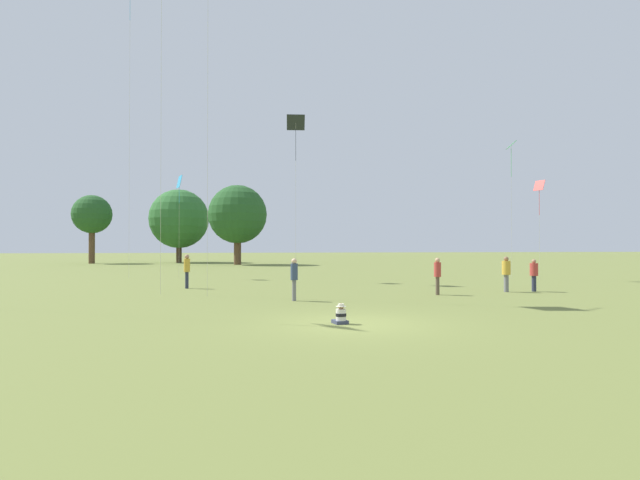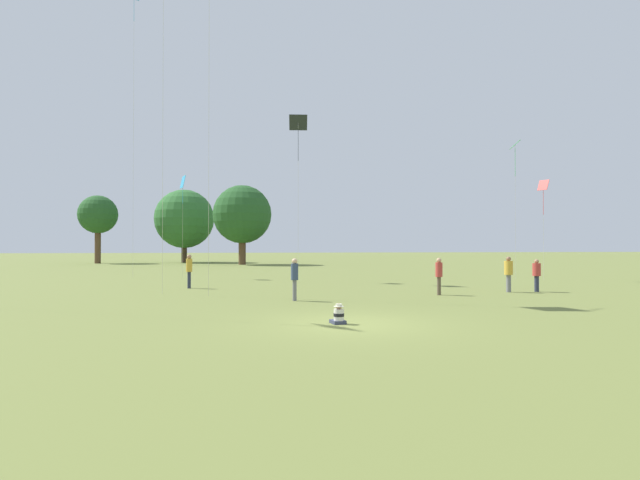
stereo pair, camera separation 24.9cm
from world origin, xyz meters
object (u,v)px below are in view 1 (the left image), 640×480
object	(u,v)px
person_standing_0	(294,275)
kite_3	(539,190)
person_standing_4	(187,268)
distant_tree_0	(179,219)
distant_tree_2	(238,215)
seated_toddler	(341,315)
person_standing_2	(534,273)
kite_7	(179,184)
kite_0	(296,127)
kite_4	(130,16)
distant_tree_1	(92,215)
person_standing_1	(506,271)
kite_2	(511,152)
person_standing_3	(438,273)

from	to	relation	value
person_standing_0	kite_3	xyz separation A→B (m)	(17.10, 9.41, 4.81)
person_standing_4	person_standing_0	bearing A→B (deg)	169.28
distant_tree_0	distant_tree_2	distance (m)	11.81
seated_toddler	person_standing_2	xyz separation A→B (m)	(11.31, 8.12, 0.68)
person_standing_0	kite_3	bearing A→B (deg)	111.63
kite_3	distant_tree_0	distance (m)	47.28
kite_3	kite_7	world-z (taller)	kite_7
person_standing_0	distant_tree_0	distance (m)	49.66
kite_0	person_standing_4	bearing A→B (deg)	78.93
kite_4	distant_tree_1	bearing A→B (deg)	-47.73
person_standing_1	kite_7	bearing A→B (deg)	-69.30
seated_toddler	person_standing_0	bearing A→B (deg)	85.35
person_standing_2	distant_tree_2	xyz separation A→B (m)	(-13.78, 37.42, 4.98)
kite_2	distant_tree_2	distance (m)	33.83
person_standing_3	kite_7	size ratio (longest dim) A/B	0.24
kite_7	distant_tree_1	distance (m)	34.06
kite_4	distant_tree_1	xyz separation A→B (m)	(-10.28, 29.89, -12.22)
distant_tree_1	distant_tree_2	distance (m)	19.25
kite_3	kite_7	bearing A→B (deg)	-79.93
kite_4	person_standing_4	bearing A→B (deg)	139.25
seated_toddler	distant_tree_2	bearing A→B (deg)	82.97
person_standing_1	kite_2	xyz separation A→B (m)	(5.57, 8.80, 7.52)
kite_2	person_standing_0	bearing A→B (deg)	6.03
seated_toddler	kite_7	bearing A→B (deg)	97.09
person_standing_0	person_standing_3	xyz separation A→B (m)	(6.65, 1.31, -0.03)
kite_3	distant_tree_1	world-z (taller)	distant_tree_1
person_standing_4	kite_3	xyz separation A→B (m)	(21.87, 2.68, 4.78)
distant_tree_2	kite_0	bearing A→B (deg)	-83.87
person_standing_0	distant_tree_2	size ratio (longest dim) A/B	0.18
distant_tree_0	person_standing_1	bearing A→B (deg)	-66.74
person_standing_3	kite_4	xyz separation A→B (m)	(-16.20, 15.25, 17.31)
kite_4	kite_7	distance (m)	12.48
person_standing_0	kite_7	world-z (taller)	kite_7
person_standing_2	distant_tree_1	world-z (taller)	distant_tree_1
seated_toddler	person_standing_1	world-z (taller)	person_standing_1
person_standing_1	seated_toddler	bearing A→B (deg)	8.94
kite_7	distant_tree_2	world-z (taller)	distant_tree_2
kite_2	distant_tree_0	size ratio (longest dim) A/B	0.95
seated_toddler	kite_2	distance (m)	24.40
distant_tree_1	kite_4	bearing A→B (deg)	-71.03
person_standing_1	person_standing_2	distance (m)	1.42
person_standing_0	kite_7	distance (m)	17.31
kite_4	kite_7	bearing A→B (deg)	-176.40
kite_0	seated_toddler	bearing A→B (deg)	139.03
person_standing_0	kite_4	bearing A→B (deg)	-157.23
kite_0	distant_tree_2	bearing A→B (deg)	-32.29
person_standing_2	person_standing_0	bearing A→B (deg)	157.57
person_standing_2	kite_0	bearing A→B (deg)	111.38
person_standing_2	distant_tree_0	world-z (taller)	distant_tree_0
person_standing_4	kite_2	xyz separation A→B (m)	(20.80, 4.17, 7.45)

